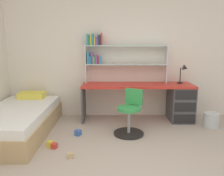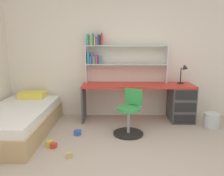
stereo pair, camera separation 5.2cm
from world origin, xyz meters
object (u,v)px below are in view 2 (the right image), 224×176
swivel_chair (129,117)px  toy_block_blue_2 (78,133)px  bed_platform (18,121)px  desk (167,100)px  waste_bin (212,120)px  toy_block_yellow_1 (50,144)px  bookshelf_hutch (113,54)px  desk_lamp (185,71)px  toy_block_red_3 (54,146)px  toy_block_natural_0 (70,155)px

swivel_chair → toy_block_blue_2: swivel_chair is taller
bed_platform → toy_block_blue_2: size_ratio=21.79×
desk → swivel_chair: size_ratio=2.86×
bed_platform → waste_bin: (3.50, 0.31, -0.09)m
waste_bin → toy_block_yellow_1: (-2.81, -0.83, -0.09)m
waste_bin → toy_block_blue_2: size_ratio=3.07×
toy_block_yellow_1 → toy_block_blue_2: 0.56m
bookshelf_hutch → desk_lamp: 1.49m
bookshelf_hutch → bed_platform: size_ratio=0.81×
desk → bookshelf_hutch: bookshelf_hutch is taller
desk → toy_block_yellow_1: bearing=-149.1°
toy_block_yellow_1 → toy_block_red_3: size_ratio=1.12×
desk_lamp → waste_bin: desk_lamp is taller
swivel_chair → waste_bin: swivel_chair is taller
bookshelf_hutch → toy_block_red_3: bookshelf_hutch is taller
toy_block_red_3 → toy_block_natural_0: bearing=-44.1°
swivel_chair → toy_block_blue_2: size_ratio=8.22×
waste_bin → toy_block_yellow_1: 2.93m
bookshelf_hutch → waste_bin: size_ratio=5.74×
desk_lamp → toy_block_yellow_1: bearing=-151.1°
desk → waste_bin: 0.90m
desk → swivel_chair: (-0.81, -0.72, -0.13)m
swivel_chair → toy_block_yellow_1: size_ratio=8.90×
waste_bin → swivel_chair: bearing=-168.3°
bed_platform → bookshelf_hutch: bearing=28.4°
desk_lamp → toy_block_blue_2: bearing=-156.4°
desk_lamp → toy_block_natural_0: size_ratio=5.14×
swivel_chair → desk: bearing=41.6°
swivel_chair → toy_block_blue_2: 0.93m
toy_block_blue_2 → waste_bin: bearing=9.3°
waste_bin → toy_block_red_3: waste_bin is taller
desk → toy_block_natural_0: 2.34m
toy_block_yellow_1 → toy_block_natural_0: bearing=-42.7°
bed_platform → toy_block_natural_0: size_ratio=27.53×
bookshelf_hutch → swivel_chair: bearing=-71.7°
bookshelf_hutch → desk: bearing=-9.4°
bed_platform → waste_bin: bearing=5.1°
desk → waste_bin: size_ratio=7.66×
toy_block_blue_2 → swivel_chair: bearing=5.0°
desk_lamp → toy_block_red_3: bearing=-149.3°
toy_block_blue_2 → bed_platform: bearing=175.1°
bed_platform → waste_bin: bed_platform is taller
toy_block_natural_0 → toy_block_red_3: size_ratio=0.96×
toy_block_natural_0 → toy_block_yellow_1: size_ratio=0.86×
desk → toy_block_blue_2: 1.92m
toy_block_yellow_1 → desk_lamp: bearing=28.9°
toy_block_natural_0 → toy_block_yellow_1: toy_block_yellow_1 is taller
desk_lamp → toy_block_blue_2: 2.42m
desk → toy_block_blue_2: desk is taller
swivel_chair → toy_block_red_3: swivel_chair is taller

